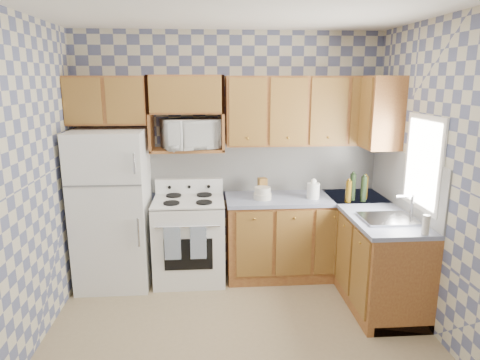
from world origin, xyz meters
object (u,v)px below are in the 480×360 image
refrigerator (113,209)px  microwave (190,134)px  electric_kettle (313,191)px  stove_body (190,240)px

refrigerator → microwave: (0.84, 0.18, 0.77)m
refrigerator → electric_kettle: bearing=-1.1°
microwave → electric_kettle: bearing=-28.8°
stove_body → microwave: bearing=77.9°
refrigerator → stove_body: (0.80, 0.03, -0.39)m
microwave → electric_kettle: size_ratio=3.38×
refrigerator → microwave: bearing=11.9°
microwave → refrigerator: bearing=172.5°
refrigerator → stove_body: bearing=1.8°
stove_body → microwave: microwave is taller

